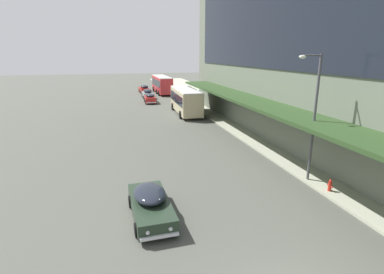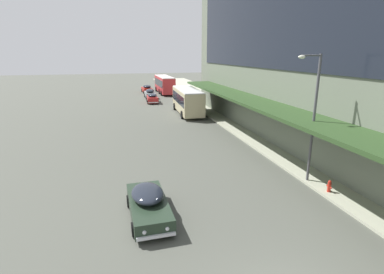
% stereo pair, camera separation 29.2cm
% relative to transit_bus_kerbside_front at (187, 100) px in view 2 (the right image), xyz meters
% --- Properties ---
extents(transit_bus_kerbside_front, '(3.04, 9.68, 3.33)m').
position_rel_transit_bus_kerbside_front_xyz_m(transit_bus_kerbside_front, '(0.00, 0.00, 0.00)').
color(transit_bus_kerbside_front, tan).
rests_on(transit_bus_kerbside_front, ground).
extents(transit_bus_kerbside_rear, '(2.82, 10.94, 3.43)m').
position_rel_transit_bus_kerbside_front_xyz_m(transit_bus_kerbside_rear, '(0.29, 22.16, 0.05)').
color(transit_bus_kerbside_rear, '#B6292D').
rests_on(transit_bus_kerbside_rear, ground).
extents(sedan_trailing_near, '(1.85, 4.90, 1.67)m').
position_rel_transit_bus_kerbside_front_xyz_m(sedan_trailing_near, '(-3.32, 16.06, -1.10)').
color(sedan_trailing_near, gray).
rests_on(sedan_trailing_near, ground).
extents(sedan_far_back, '(1.91, 4.29, 1.53)m').
position_rel_transit_bus_kerbside_front_xyz_m(sedan_far_back, '(-3.54, 10.42, -1.15)').
color(sedan_far_back, '#A82220').
rests_on(sedan_far_back, ground).
extents(sedan_lead_near, '(2.11, 4.79, 1.61)m').
position_rel_transit_bus_kerbside_front_xyz_m(sedan_lead_near, '(-3.11, 24.05, -1.12)').
color(sedan_lead_near, '#AC1B14').
rests_on(sedan_lead_near, ground).
extents(sedan_trailing_mid, '(2.05, 4.70, 1.49)m').
position_rel_transit_bus_kerbside_front_xyz_m(sedan_trailing_mid, '(-7.80, -25.31, -1.17)').
color(sedan_trailing_mid, '#233325').
rests_on(sedan_trailing_mid, ground).
extents(street_lamp, '(1.50, 0.28, 7.69)m').
position_rel_transit_bus_kerbside_front_xyz_m(street_lamp, '(2.19, -23.51, 2.66)').
color(street_lamp, '#4C4C51').
rests_on(street_lamp, sidewalk_kerb).
extents(fire_hydrant, '(0.20, 0.40, 0.70)m').
position_rel_transit_bus_kerbside_front_xyz_m(fire_hydrant, '(2.56, -25.28, -1.42)').
color(fire_hydrant, red).
rests_on(fire_hydrant, sidewalk_kerb).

